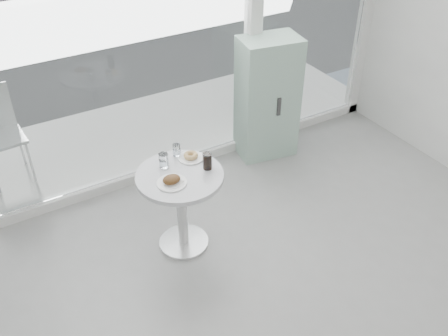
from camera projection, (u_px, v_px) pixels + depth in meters
storefront at (177, 8)px, 4.48m from camera, size 5.00×0.14×3.00m
main_table at (181, 196)px, 4.16m from camera, size 0.72×0.72×0.77m
patio_deck at (150, 130)px, 6.00m from camera, size 5.60×1.60×0.05m
mint_cabinet at (267, 98)px, 5.31m from camera, size 0.68×0.51×1.33m
plate_fritter at (172, 180)px, 3.92m from camera, size 0.24×0.24×0.07m
plate_donut at (191, 157)px, 4.20m from camera, size 0.21×0.21×0.05m
water_tumbler_a at (164, 161)px, 4.08m from camera, size 0.08×0.08×0.13m
water_tumbler_b at (177, 151)px, 4.22m from camera, size 0.07×0.07×0.11m
cola_glass at (207, 161)px, 4.06m from camera, size 0.08×0.08×0.15m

